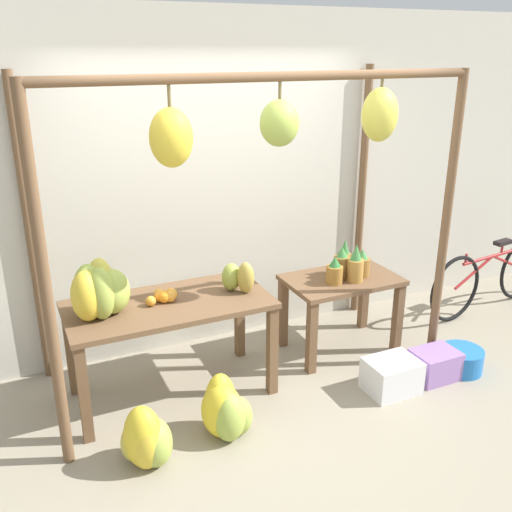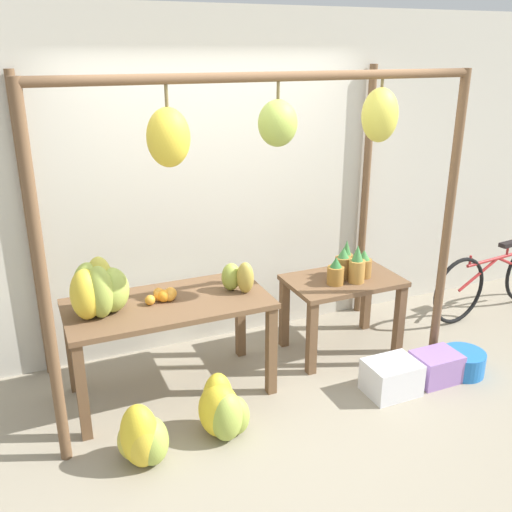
% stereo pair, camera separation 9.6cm
% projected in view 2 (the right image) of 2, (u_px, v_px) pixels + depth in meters
% --- Properties ---
extents(ground_plane, '(20.00, 20.00, 0.00)m').
position_uv_depth(ground_plane, '(284.00, 419.00, 4.05)').
color(ground_plane, gray).
extents(shop_wall_back, '(8.00, 0.08, 2.80)m').
position_uv_depth(shop_wall_back, '(213.00, 185.00, 4.78)').
color(shop_wall_back, beige).
rests_on(shop_wall_back, ground_plane).
extents(stall_awning, '(3.00, 1.27, 2.35)m').
position_uv_depth(stall_awning, '(263.00, 169.00, 3.83)').
color(stall_awning, brown).
rests_on(stall_awning, ground_plane).
extents(display_table_main, '(1.47, 0.72, 0.76)m').
position_uv_depth(display_table_main, '(169.00, 316.00, 4.16)').
color(display_table_main, brown).
rests_on(display_table_main, ground_plane).
extents(display_table_side, '(0.94, 0.60, 0.66)m').
position_uv_depth(display_table_side, '(342.00, 293.00, 4.82)').
color(display_table_side, brown).
rests_on(display_table_side, ground_plane).
extents(banana_pile_on_table, '(0.47, 0.38, 0.40)m').
position_uv_depth(banana_pile_on_table, '(98.00, 290.00, 3.87)').
color(banana_pile_on_table, '#9EB247').
rests_on(banana_pile_on_table, display_table_main).
extents(orange_pile, '(0.24, 0.17, 0.09)m').
position_uv_depth(orange_pile, '(163.00, 295.00, 4.12)').
color(orange_pile, orange).
rests_on(orange_pile, display_table_main).
extents(pineapple_cluster, '(0.43, 0.30, 0.32)m').
position_uv_depth(pineapple_cluster, '(349.00, 266.00, 4.72)').
color(pineapple_cluster, olive).
rests_on(pineapple_cluster, display_table_side).
extents(banana_pile_ground_left, '(0.37, 0.39, 0.43)m').
position_uv_depth(banana_pile_ground_left, '(142.00, 438.00, 3.56)').
color(banana_pile_ground_left, '#9EB247').
rests_on(banana_pile_ground_left, ground_plane).
extents(banana_pile_ground_right, '(0.43, 0.43, 0.44)m').
position_uv_depth(banana_pile_ground_right, '(223.00, 410.00, 3.83)').
color(banana_pile_ground_right, '#9EB247').
rests_on(banana_pile_ground_right, ground_plane).
extents(fruit_crate_white, '(0.39, 0.30, 0.26)m').
position_uv_depth(fruit_crate_white, '(391.00, 377.00, 4.32)').
color(fruit_crate_white, silver).
rests_on(fruit_crate_white, ground_plane).
extents(blue_bucket, '(0.34, 0.34, 0.19)m').
position_uv_depth(blue_bucket, '(463.00, 362.00, 4.60)').
color(blue_bucket, blue).
rests_on(blue_bucket, ground_plane).
extents(parked_bicycle, '(1.67, 0.24, 0.70)m').
position_uv_depth(parked_bicycle, '(495.00, 279.00, 5.60)').
color(parked_bicycle, black).
rests_on(parked_bicycle, ground_plane).
extents(papaya_pile, '(0.25, 0.25, 0.24)m').
position_uv_depth(papaya_pile, '(238.00, 277.00, 4.26)').
color(papaya_pile, '#B2993D').
rests_on(papaya_pile, display_table_main).
extents(fruit_crate_purple, '(0.35, 0.27, 0.23)m').
position_uv_depth(fruit_crate_purple, '(436.00, 367.00, 4.49)').
color(fruit_crate_purple, '#9970B7').
rests_on(fruit_crate_purple, ground_plane).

